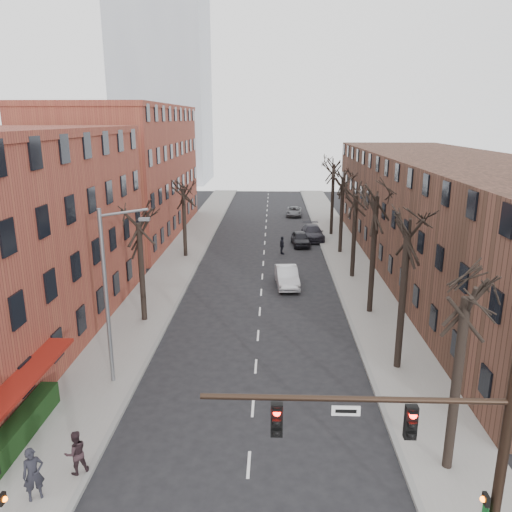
# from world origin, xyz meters

# --- Properties ---
(sidewalk_left) EXTENTS (4.00, 90.00, 0.15)m
(sidewalk_left) POSITION_xyz_m (-8.00, 35.00, 0.07)
(sidewalk_left) COLOR gray
(sidewalk_left) RESTS_ON ground
(sidewalk_right) EXTENTS (4.00, 90.00, 0.15)m
(sidewalk_right) POSITION_xyz_m (8.00, 35.00, 0.07)
(sidewalk_right) COLOR gray
(sidewalk_right) RESTS_ON ground
(building_left_far) EXTENTS (12.00, 28.00, 14.00)m
(building_left_far) POSITION_xyz_m (-16.00, 44.00, 7.00)
(building_left_far) COLOR brown
(building_left_far) RESTS_ON ground
(building_right) EXTENTS (12.00, 50.00, 10.00)m
(building_right) POSITION_xyz_m (16.00, 30.00, 5.00)
(building_right) COLOR #533226
(building_right) RESTS_ON ground
(office_tower) EXTENTS (18.00, 18.00, 60.00)m
(office_tower) POSITION_xyz_m (-22.00, 95.00, 30.00)
(office_tower) COLOR #B2B7BF
(office_tower) RESTS_ON ground
(awning_left) EXTENTS (1.20, 7.00, 0.15)m
(awning_left) POSITION_xyz_m (-9.40, 6.00, 0.00)
(awning_left) COLOR maroon
(awning_left) RESTS_ON ground
(hedge) EXTENTS (0.80, 6.00, 1.00)m
(hedge) POSITION_xyz_m (-9.50, 5.00, 0.65)
(hedge) COLOR #183412
(hedge) RESTS_ON sidewalk_left
(tree_right_a) EXTENTS (5.20, 5.20, 10.00)m
(tree_right_a) POSITION_xyz_m (7.60, 4.00, 0.00)
(tree_right_a) COLOR black
(tree_right_a) RESTS_ON ground
(tree_right_b) EXTENTS (5.20, 5.20, 10.80)m
(tree_right_b) POSITION_xyz_m (7.60, 12.00, 0.00)
(tree_right_b) COLOR black
(tree_right_b) RESTS_ON ground
(tree_right_c) EXTENTS (5.20, 5.20, 11.60)m
(tree_right_c) POSITION_xyz_m (7.60, 20.00, 0.00)
(tree_right_c) COLOR black
(tree_right_c) RESTS_ON ground
(tree_right_d) EXTENTS (5.20, 5.20, 10.00)m
(tree_right_d) POSITION_xyz_m (7.60, 28.00, 0.00)
(tree_right_d) COLOR black
(tree_right_d) RESTS_ON ground
(tree_right_e) EXTENTS (5.20, 5.20, 10.80)m
(tree_right_e) POSITION_xyz_m (7.60, 36.00, 0.00)
(tree_right_e) COLOR black
(tree_right_e) RESTS_ON ground
(tree_right_f) EXTENTS (5.20, 5.20, 11.60)m
(tree_right_f) POSITION_xyz_m (7.60, 44.00, 0.00)
(tree_right_f) COLOR black
(tree_right_f) RESTS_ON ground
(tree_left_a) EXTENTS (5.20, 5.20, 9.50)m
(tree_left_a) POSITION_xyz_m (-7.60, 18.00, 0.00)
(tree_left_a) COLOR black
(tree_left_a) RESTS_ON ground
(tree_left_b) EXTENTS (5.20, 5.20, 9.50)m
(tree_left_b) POSITION_xyz_m (-7.60, 34.00, 0.00)
(tree_left_b) COLOR black
(tree_left_b) RESTS_ON ground
(signal_mast_arm) EXTENTS (8.14, 0.30, 7.20)m
(signal_mast_arm) POSITION_xyz_m (5.45, -1.00, 4.40)
(signal_mast_arm) COLOR black
(signal_mast_arm) RESTS_ON ground
(streetlight) EXTENTS (2.45, 0.22, 9.03)m
(streetlight) POSITION_xyz_m (-7.03, 10.00, 5.01)
(streetlight) COLOR slate
(streetlight) RESTS_ON ground
(silver_sedan) EXTENTS (2.00, 4.86, 1.56)m
(silver_sedan) POSITION_xyz_m (2.03, 25.64, 0.78)
(silver_sedan) COLOR silver
(silver_sedan) RESTS_ON ground
(parked_car_near) EXTENTS (2.10, 4.46, 1.47)m
(parked_car_near) POSITION_xyz_m (3.80, 39.02, 0.74)
(parked_car_near) COLOR black
(parked_car_near) RESTS_ON ground
(parked_car_mid) EXTENTS (2.48, 5.49, 1.56)m
(parked_car_mid) POSITION_xyz_m (5.30, 41.84, 0.78)
(parked_car_mid) COLOR #22212A
(parked_car_mid) RESTS_ON ground
(parked_car_far) EXTENTS (2.34, 4.58, 1.24)m
(parked_car_far) POSITION_xyz_m (3.80, 55.79, 0.62)
(parked_car_far) COLOR #585B60
(parked_car_far) RESTS_ON ground
(pedestrian_a) EXTENTS (0.86, 0.79, 1.97)m
(pedestrian_a) POSITION_xyz_m (-7.36, 1.82, 1.13)
(pedestrian_a) COLOR black
(pedestrian_a) RESTS_ON sidewalk_left
(pedestrian_b) EXTENTS (1.06, 1.02, 1.72)m
(pedestrian_b) POSITION_xyz_m (-6.40, 3.16, 1.01)
(pedestrian_b) COLOR black
(pedestrian_b) RESTS_ON sidewalk_left
(pedestrian_crossing) EXTENTS (0.72, 1.13, 1.79)m
(pedestrian_crossing) POSITION_xyz_m (1.79, 35.41, 0.90)
(pedestrian_crossing) COLOR black
(pedestrian_crossing) RESTS_ON ground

